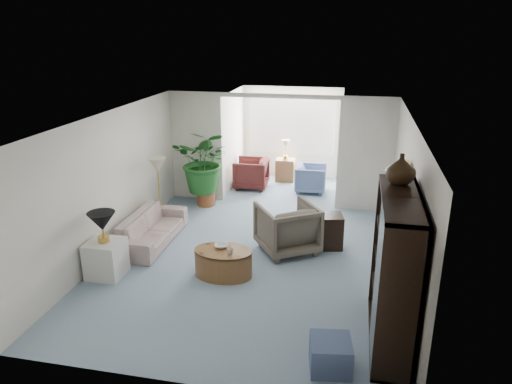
% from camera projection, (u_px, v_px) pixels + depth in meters
% --- Properties ---
extents(floor, '(6.00, 6.00, 0.00)m').
position_uv_depth(floor, '(249.00, 264.00, 8.21)').
color(floor, '#889FB4').
rests_on(floor, ground).
extents(sunroom_floor, '(2.60, 2.60, 0.00)m').
position_uv_depth(sunroom_floor, '(285.00, 189.00, 12.00)').
color(sunroom_floor, '#889FB4').
rests_on(sunroom_floor, ground).
extents(back_pier_left, '(1.20, 0.12, 2.50)m').
position_uv_depth(back_pier_left, '(196.00, 147.00, 10.95)').
color(back_pier_left, beige).
rests_on(back_pier_left, ground).
extents(back_pier_right, '(1.20, 0.12, 2.50)m').
position_uv_depth(back_pier_right, '(366.00, 155.00, 10.21)').
color(back_pier_right, beige).
rests_on(back_pier_right, ground).
extents(back_header, '(2.60, 0.12, 0.10)m').
position_uv_depth(back_header, '(279.00, 96.00, 10.18)').
color(back_header, beige).
rests_on(back_header, back_pier_left).
extents(window_pane, '(2.20, 0.02, 1.50)m').
position_uv_depth(window_pane, '(292.00, 125.00, 12.54)').
color(window_pane, white).
extents(window_blinds, '(2.20, 0.02, 1.50)m').
position_uv_depth(window_blinds, '(292.00, 125.00, 12.52)').
color(window_blinds, white).
extents(framed_picture, '(0.04, 0.50, 0.40)m').
position_uv_depth(framed_picture, '(409.00, 180.00, 7.09)').
color(framed_picture, beige).
extents(sofa, '(0.76, 1.92, 0.56)m').
position_uv_depth(sofa, '(152.00, 228.00, 8.95)').
color(sofa, beige).
rests_on(sofa, ground).
extents(end_table, '(0.55, 0.55, 0.60)m').
position_uv_depth(end_table, '(106.00, 259.00, 7.73)').
color(end_table, silver).
rests_on(end_table, ground).
extents(table_lamp, '(0.44, 0.44, 0.30)m').
position_uv_depth(table_lamp, '(102.00, 221.00, 7.52)').
color(table_lamp, black).
rests_on(table_lamp, end_table).
extents(floor_lamp, '(0.36, 0.36, 0.28)m').
position_uv_depth(floor_lamp, '(157.00, 165.00, 9.50)').
color(floor_lamp, beige).
rests_on(floor_lamp, ground).
extents(coffee_table, '(1.18, 1.18, 0.45)m').
position_uv_depth(coffee_table, '(223.00, 263.00, 7.76)').
color(coffee_table, brown).
rests_on(coffee_table, ground).
extents(coffee_bowl, '(0.29, 0.29, 0.06)m').
position_uv_depth(coffee_bowl, '(222.00, 246.00, 7.78)').
color(coffee_bowl, silver).
rests_on(coffee_bowl, coffee_table).
extents(coffee_cup, '(0.13, 0.13, 0.09)m').
position_uv_depth(coffee_cup, '(230.00, 251.00, 7.55)').
color(coffee_cup, beige).
rests_on(coffee_cup, coffee_table).
extents(wingback_chair, '(1.33, 1.34, 0.89)m').
position_uv_depth(wingback_chair, '(287.00, 228.00, 8.55)').
color(wingback_chair, '#63594E').
rests_on(wingback_chair, ground).
extents(side_table_dark, '(0.60, 0.53, 0.63)m').
position_uv_depth(side_table_dark, '(327.00, 231.00, 8.74)').
color(side_table_dark, black).
rests_on(side_table_dark, ground).
extents(entertainment_cabinet, '(0.47, 1.77, 1.97)m').
position_uv_depth(entertainment_cabinet, '(394.00, 271.00, 5.92)').
color(entertainment_cabinet, black).
rests_on(entertainment_cabinet, ground).
extents(cabinet_urn, '(0.37, 0.37, 0.39)m').
position_uv_depth(cabinet_urn, '(401.00, 169.00, 6.00)').
color(cabinet_urn, '#311F10').
rests_on(cabinet_urn, entertainment_cabinet).
extents(ottoman, '(0.54, 0.54, 0.38)m').
position_uv_depth(ottoman, '(330.00, 355.00, 5.64)').
color(ottoman, slate).
rests_on(ottoman, ground).
extents(plant_pot, '(0.40, 0.40, 0.32)m').
position_uv_depth(plant_pot, '(206.00, 198.00, 10.87)').
color(plant_pot, brown).
rests_on(plant_pot, ground).
extents(house_plant, '(1.30, 1.12, 1.44)m').
position_uv_depth(house_plant, '(205.00, 161.00, 10.58)').
color(house_plant, '#1E5920').
rests_on(house_plant, plant_pot).
extents(sunroom_chair_blue, '(0.76, 0.74, 0.67)m').
position_uv_depth(sunroom_chair_blue, '(311.00, 179.00, 11.69)').
color(sunroom_chair_blue, slate).
rests_on(sunroom_chair_blue, ground).
extents(sunroom_chair_maroon, '(0.84, 0.82, 0.75)m').
position_uv_depth(sunroom_chair_maroon, '(251.00, 173.00, 11.97)').
color(sunroom_chair_maroon, '#54221D').
rests_on(sunroom_chair_maroon, ground).
extents(sunroom_table, '(0.49, 0.39, 0.58)m').
position_uv_depth(sunroom_table, '(285.00, 170.00, 12.54)').
color(sunroom_table, brown).
rests_on(sunroom_table, ground).
extents(shelf_clutter, '(0.30, 0.98, 1.06)m').
position_uv_depth(shelf_clutter, '(391.00, 280.00, 5.75)').
color(shelf_clutter, '#363431').
rests_on(shelf_clutter, entertainment_cabinet).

